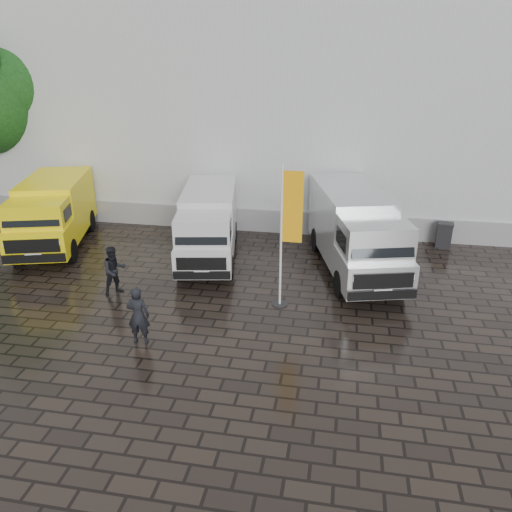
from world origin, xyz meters
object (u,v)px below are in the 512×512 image
at_px(van_yellow, 53,215).
at_px(van_white, 209,226).
at_px(wheelie_bin, 444,235).
at_px(person_front, 138,315).
at_px(person_tent, 115,270).
at_px(van_silver, 355,233).
at_px(flagpole, 287,232).

distance_m(van_yellow, van_white, 6.52).
distance_m(wheelie_bin, person_front, 13.12).
bearing_deg(van_white, van_yellow, 169.33).
bearing_deg(wheelie_bin, person_tent, -142.53).
bearing_deg(person_tent, van_white, 11.73).
distance_m(van_yellow, van_silver, 12.07).
bearing_deg(wheelie_bin, van_silver, -132.38).
xyz_separation_m(van_silver, person_front, (-5.84, -6.07, -0.57)).
xyz_separation_m(van_white, van_silver, (5.54, -0.22, 0.15)).
distance_m(van_silver, person_tent, 8.50).
distance_m(van_yellow, flagpole, 10.60).
relative_size(van_white, person_front, 3.46).
height_order(van_silver, person_front, van_silver).
height_order(van_yellow, person_tent, van_yellow).
bearing_deg(van_silver, person_front, -148.82).
bearing_deg(person_tent, wheelie_bin, -17.22).
bearing_deg(van_silver, flagpole, -138.33).
height_order(van_white, person_tent, van_white).
bearing_deg(flagpole, van_yellow, 160.89).
relative_size(wheelie_bin, person_front, 0.61).
xyz_separation_m(van_silver, wheelie_bin, (3.66, 2.97, -0.91)).
bearing_deg(person_tent, flagpole, -44.59).
relative_size(van_yellow, van_white, 0.98).
bearing_deg(van_white, van_silver, -12.80).
bearing_deg(van_silver, wheelie_bin, 24.17).
height_order(flagpole, person_tent, flagpole).
bearing_deg(person_tent, van_yellow, 93.73).
distance_m(flagpole, wheelie_bin, 8.69).
height_order(wheelie_bin, person_front, person_front).
xyz_separation_m(van_yellow, flagpole, (9.95, -3.45, 1.18)).
bearing_deg(person_front, person_tent, -60.93).
distance_m(van_silver, person_front, 8.44).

